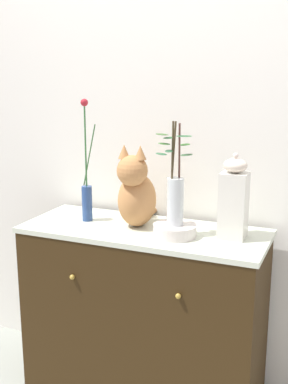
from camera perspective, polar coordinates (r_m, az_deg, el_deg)
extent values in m
cube|color=white|center=(2.58, 2.70, 6.42)|extent=(4.40, 0.08, 2.60)
cube|color=black|center=(2.56, 0.00, -14.04)|extent=(1.15, 0.46, 0.87)
cube|color=silver|center=(2.39, 0.00, -4.50)|extent=(1.18, 0.47, 0.02)
sphere|color=#B79338|center=(2.36, -8.24, -9.63)|extent=(0.02, 0.02, 0.02)
sphere|color=#B79338|center=(2.16, 3.94, -11.82)|extent=(0.02, 0.02, 0.02)
ellipsoid|color=#B97E4A|center=(2.39, -0.80, -0.93)|extent=(0.19, 0.22, 0.26)
sphere|color=#B97E4A|center=(2.30, -1.36, 2.46)|extent=(0.15, 0.15, 0.15)
cone|color=#B97E4A|center=(2.27, -0.43, 4.56)|extent=(0.06, 0.06, 0.07)
cone|color=#B97E4A|center=(2.30, -2.30, 4.67)|extent=(0.06, 0.06, 0.07)
cylinder|color=#B97E4A|center=(2.59, 0.79, -2.36)|extent=(0.04, 0.17, 0.03)
cylinder|color=navy|center=(2.50, -6.54, -1.31)|extent=(0.05, 0.05, 0.18)
cylinder|color=#316634|center=(2.45, -6.72, 5.15)|extent=(0.01, 0.01, 0.39)
sphere|color=#A31E2A|center=(2.42, -6.86, 10.16)|extent=(0.04, 0.04, 0.04)
cylinder|color=#315E32|center=(2.44, -6.29, 4.19)|extent=(0.08, 0.01, 0.31)
cylinder|color=silver|center=(2.27, 3.55, -4.41)|extent=(0.20, 0.20, 0.05)
cylinder|color=silver|center=(2.23, 3.60, -1.11)|extent=(0.08, 0.08, 0.22)
cylinder|color=#50302A|center=(2.19, 4.07, 3.65)|extent=(0.02, 0.06, 0.33)
ellipsoid|color=#345C39|center=(2.19, 4.90, 4.27)|extent=(0.06, 0.08, 0.01)
ellipsoid|color=#336F2B|center=(2.20, 4.73, 5.44)|extent=(0.05, 0.08, 0.01)
ellipsoid|color=#2D683A|center=(2.16, 4.62, 6.41)|extent=(0.08, 0.06, 0.01)
cylinder|color=#443924|center=(2.20, 3.36, 3.73)|extent=(0.02, 0.04, 0.34)
ellipsoid|color=#2C5E3C|center=(2.19, 2.89, 4.72)|extent=(0.05, 0.08, 0.01)
ellipsoid|color=#306C3B|center=(2.20, 2.88, 6.23)|extent=(0.06, 0.08, 0.01)
cylinder|color=#443A26|center=(2.19, 3.27, 3.72)|extent=(0.02, 0.06, 0.34)
ellipsoid|color=#315F3E|center=(2.19, 1.98, 4.38)|extent=(0.08, 0.07, 0.01)
ellipsoid|color=#3A6E31|center=(2.20, 2.32, 5.54)|extent=(0.08, 0.06, 0.01)
ellipsoid|color=#395E2C|center=(2.19, 2.07, 6.62)|extent=(0.08, 0.06, 0.01)
cube|color=silver|center=(2.25, 10.23, -1.53)|extent=(0.12, 0.12, 0.30)
ellipsoid|color=silver|center=(2.21, 10.42, 3.01)|extent=(0.11, 0.11, 0.06)
sphere|color=silver|center=(2.20, 10.47, 4.13)|extent=(0.02, 0.02, 0.02)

